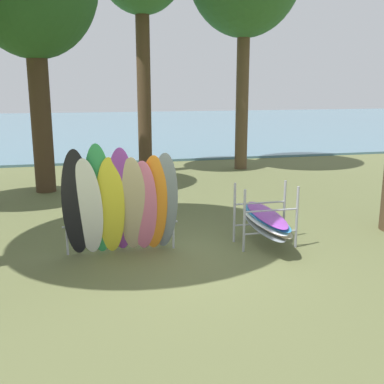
% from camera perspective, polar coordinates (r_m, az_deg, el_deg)
% --- Properties ---
extents(ground_plane, '(80.00, 80.00, 0.00)m').
position_cam_1_polar(ground_plane, '(8.86, -0.80, -8.12)').
color(ground_plane, '#60663D').
extents(lake_water, '(80.00, 36.00, 0.10)m').
position_cam_1_polar(lake_water, '(37.45, -10.58, 7.96)').
color(lake_water, slate).
rests_on(lake_water, ground).
extents(leaning_board_pile, '(2.21, 0.99, 2.23)m').
position_cam_1_polar(leaning_board_pile, '(8.72, -8.70, -1.58)').
color(leaning_board_pile, black).
rests_on(leaning_board_pile, ground).
extents(board_storage_rack, '(1.15, 2.13, 1.25)m').
position_cam_1_polar(board_storage_rack, '(9.56, 8.97, -3.37)').
color(board_storage_rack, '#9EA0A5').
rests_on(board_storage_rack, ground).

